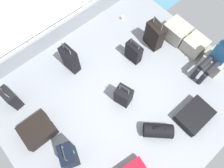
{
  "coord_description": "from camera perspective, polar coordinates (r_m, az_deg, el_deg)",
  "views": [
    {
      "loc": [
        1.16,
        -1.28,
        4.38
      ],
      "look_at": [
        -0.26,
        -0.05,
        0.25
      ],
      "focal_mm": 33.48,
      "sensor_mm": 36.0,
      "label": 1
    }
  ],
  "objects": [
    {
      "name": "passenger_seated",
      "position": [
        4.98,
        26.67,
        6.43
      ],
      "size": [
        0.34,
        0.66,
        1.11
      ],
      "color": "#26598C",
      "rests_on": "ground_plane"
    },
    {
      "name": "railing_port",
      "position": [
        5.07,
        -14.64,
        18.0
      ],
      "size": [
        0.04,
        4.2,
        1.02
      ],
      "color": "silver",
      "rests_on": "ground_plane"
    },
    {
      "name": "cargo_crate_1",
      "position": [
        5.51,
        21.72,
        9.87
      ],
      "size": [
        0.52,
        0.47,
        0.36
      ],
      "color": "#9E9989",
      "rests_on": "ground_plane"
    },
    {
      "name": "suitcase_8",
      "position": [
        5.2,
        11.5,
        12.89
      ],
      "size": [
        0.48,
        0.3,
        0.85
      ],
      "color": "black",
      "rests_on": "ground_plane"
    },
    {
      "name": "sea_wake",
      "position": [
        6.82,
        -19.39,
        17.8
      ],
      "size": [
        12.0,
        12.0,
        0.01
      ],
      "color": "teal",
      "rests_on": "ground_plane"
    },
    {
      "name": "suitcase_2",
      "position": [
        4.8,
        -11.38,
        6.61
      ],
      "size": [
        0.41,
        0.25,
        0.85
      ],
      "color": "black",
      "rests_on": "ground_plane"
    },
    {
      "name": "cargo_crate_0",
      "position": [
        5.58,
        17.22,
        13.58
      ],
      "size": [
        0.6,
        0.48,
        0.41
      ],
      "color": "#9E9989",
      "rests_on": "ground_plane"
    },
    {
      "name": "suitcase_5",
      "position": [
        4.13,
        -11.67,
        -18.67
      ],
      "size": [
        0.43,
        0.35,
        0.86
      ],
      "color": "black",
      "rests_on": "ground_plane"
    },
    {
      "name": "suitcase_0",
      "position": [
        4.94,
        5.92,
        8.64
      ],
      "size": [
        0.41,
        0.2,
        0.63
      ],
      "color": "black",
      "rests_on": "ground_plane"
    },
    {
      "name": "duffel_bag",
      "position": [
        4.43,
        12.48,
        -12.32
      ],
      "size": [
        0.62,
        0.62,
        0.42
      ],
      "color": "black",
      "rests_on": "ground_plane"
    },
    {
      "name": "suitcase_1",
      "position": [
        4.43,
        3.13,
        -3.24
      ],
      "size": [
        0.4,
        0.34,
        0.7
      ],
      "color": "black",
      "rests_on": "ground_plane"
    },
    {
      "name": "gunwale_port",
      "position": [
        5.48,
        -13.26,
        14.12
      ],
      "size": [
        0.06,
        5.2,
        0.45
      ],
      "primitive_type": "cube",
      "color": "gray",
      "rests_on": "ground_plane"
    },
    {
      "name": "suitcase_7",
      "position": [
        4.9,
        -25.89,
        -3.39
      ],
      "size": [
        0.42,
        0.24,
        0.72
      ],
      "color": "black",
      "rests_on": "ground_plane"
    },
    {
      "name": "paper_cup",
      "position": [
        5.84,
        2.9,
        17.65
      ],
      "size": [
        0.08,
        0.08,
        0.1
      ],
      "primitive_type": "cylinder",
      "color": "white",
      "rests_on": "ground_plane"
    },
    {
      "name": "suitcase_4",
      "position": [
        4.77,
        21.56,
        -8.0
      ],
      "size": [
        0.54,
        0.74,
        0.21
      ],
      "color": "black",
      "rests_on": "ground_plane"
    },
    {
      "name": "cargo_crate_2",
      "position": [
        5.39,
        26.1,
        5.44
      ],
      "size": [
        0.52,
        0.45,
        0.41
      ],
      "color": "gray",
      "rests_on": "ground_plane"
    },
    {
      "name": "ground_plane",
      "position": [
        4.74,
        2.52,
        -3.14
      ],
      "size": [
        4.4,
        5.2,
        0.06
      ],
      "primitive_type": "cube",
      "color": "gray"
    },
    {
      "name": "suitcase_6",
      "position": [
        4.59,
        -19.65,
        -11.82
      ],
      "size": [
        0.56,
        0.64,
        0.28
      ],
      "color": "black",
      "rests_on": "ground_plane"
    }
  ]
}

